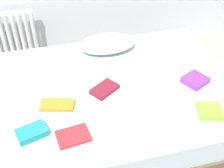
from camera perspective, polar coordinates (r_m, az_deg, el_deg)
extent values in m
plane|color=#9E998E|center=(2.68, 0.27, -8.64)|extent=(8.00, 8.00, 0.00)
cube|color=brown|center=(2.58, 0.28, -6.55)|extent=(2.00, 1.50, 0.28)
cube|color=silver|center=(2.40, 0.30, -2.39)|extent=(1.96, 1.46, 0.22)
cylinder|color=white|center=(3.37, -20.50, 8.30)|extent=(0.04, 0.04, 0.60)
cylinder|color=white|center=(3.37, -19.40, 8.50)|extent=(0.04, 0.04, 0.60)
cylinder|color=white|center=(3.36, -18.28, 8.70)|extent=(0.04, 0.04, 0.60)
cylinder|color=white|center=(3.35, -17.16, 8.89)|extent=(0.04, 0.04, 0.60)
cylinder|color=white|center=(3.35, -16.04, 9.09)|extent=(0.04, 0.04, 0.60)
cylinder|color=white|center=(3.35, -14.91, 9.27)|extent=(0.04, 0.04, 0.60)
cube|color=white|center=(3.25, -21.04, 12.61)|extent=(0.64, 0.04, 0.04)
cube|color=white|center=(3.51, -18.96, 4.51)|extent=(0.64, 0.04, 0.04)
ellipsoid|color=white|center=(2.73, -0.90, 7.92)|extent=(0.52, 0.31, 0.14)
cube|color=maroon|center=(2.27, -1.47, -1.01)|extent=(0.25, 0.23, 0.04)
cube|color=#8CC638|center=(2.21, 18.53, -4.98)|extent=(0.21, 0.21, 0.04)
cube|color=white|center=(2.36, -16.91, -1.35)|extent=(0.26, 0.18, 0.03)
cube|color=teal|center=(2.02, -15.44, -9.13)|extent=(0.22, 0.18, 0.05)
cube|color=red|center=(1.96, -7.64, -10.09)|extent=(0.23, 0.18, 0.03)
cube|color=orange|center=(2.18, -10.68, -4.04)|extent=(0.27, 0.19, 0.03)
cube|color=purple|center=(2.45, 15.99, 0.75)|extent=(0.23, 0.23, 0.05)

